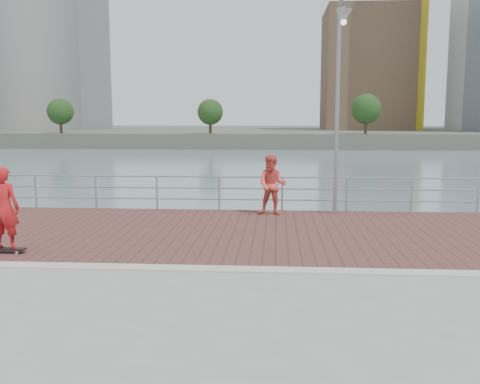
# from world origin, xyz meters

# --- Properties ---
(water) EXTENTS (400.00, 400.00, 0.00)m
(water) POSITION_xyz_m (0.00, 0.00, -2.00)
(water) COLOR slate
(water) RESTS_ON ground
(brick_lane) EXTENTS (40.00, 6.80, 0.02)m
(brick_lane) POSITION_xyz_m (0.00, 3.60, 0.01)
(brick_lane) COLOR brown
(brick_lane) RESTS_ON seawall
(curb) EXTENTS (40.00, 0.40, 0.06)m
(curb) POSITION_xyz_m (0.00, 0.00, 0.03)
(curb) COLOR #B7B5AD
(curb) RESTS_ON seawall
(far_shore) EXTENTS (320.00, 95.00, 2.50)m
(far_shore) POSITION_xyz_m (0.00, 122.50, -0.75)
(far_shore) COLOR #4C5142
(far_shore) RESTS_ON ground
(guardrail) EXTENTS (39.06, 0.06, 1.13)m
(guardrail) POSITION_xyz_m (0.00, 7.00, 0.69)
(guardrail) COLOR #8C9EA8
(guardrail) RESTS_ON brick_lane
(street_lamp) EXTENTS (0.46, 1.34, 6.31)m
(street_lamp) POSITION_xyz_m (2.67, 6.04, 4.49)
(street_lamp) COLOR gray
(street_lamp) RESTS_ON brick_lane
(skateboard) EXTENTS (0.86, 0.22, 0.10)m
(skateboard) POSITION_xyz_m (-5.14, 1.04, 0.10)
(skateboard) COLOR black
(skateboard) RESTS_ON brick_lane
(skateboarder) EXTENTS (0.67, 0.44, 1.84)m
(skateboarder) POSITION_xyz_m (-5.14, 1.04, 1.03)
(skateboarder) COLOR red
(skateboarder) RESTS_ON skateboard
(bystander) EXTENTS (0.99, 0.83, 1.85)m
(bystander) POSITION_xyz_m (0.71, 6.17, 0.95)
(bystander) COLOR #EC5445
(bystander) RESTS_ON brick_lane
(skyline) EXTENTS (233.00, 41.00, 63.71)m
(skyline) POSITION_xyz_m (33.04, 104.38, 24.77)
(skyline) COLOR #ADA38E
(skyline) RESTS_ON far_shore
(shoreline_trees) EXTENTS (169.62, 4.97, 6.62)m
(shoreline_trees) POSITION_xyz_m (27.42, 77.00, 4.25)
(shoreline_trees) COLOR #473323
(shoreline_trees) RESTS_ON far_shore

